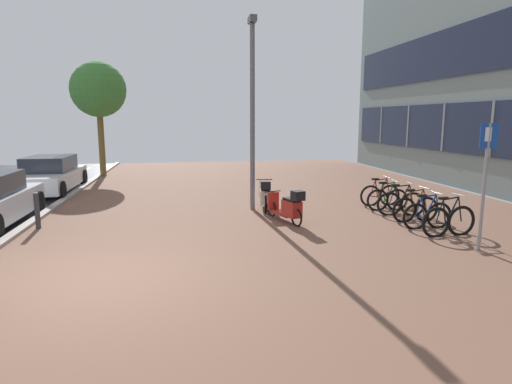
% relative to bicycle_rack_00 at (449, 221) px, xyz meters
% --- Properties ---
extents(ground, '(21.00, 40.00, 0.13)m').
position_rel_bicycle_rack_00_xyz_m(ground, '(-6.22, -1.71, -0.38)').
color(ground, black).
extents(bicycle_rack_00, '(1.42, 0.48, 1.01)m').
position_rel_bicycle_rack_00_xyz_m(bicycle_rack_00, '(0.00, 0.00, 0.00)').
color(bicycle_rack_00, black).
rests_on(bicycle_rack_00, ground).
extents(bicycle_rack_01, '(1.33, 0.48, 0.94)m').
position_rel_bicycle_rack_00_xyz_m(bicycle_rack_01, '(-0.10, 0.73, -0.02)').
color(bicycle_rack_01, black).
rests_on(bicycle_rack_01, ground).
extents(bicycle_rack_02, '(1.35, 0.48, 0.95)m').
position_rel_bicycle_rack_00_xyz_m(bicycle_rack_02, '(-0.01, 1.46, -0.02)').
color(bicycle_rack_02, black).
rests_on(bicycle_rack_02, ground).
extents(bicycle_rack_03, '(1.35, 0.48, 0.97)m').
position_rel_bicycle_rack_00_xyz_m(bicycle_rack_03, '(-0.04, 2.19, -0.01)').
color(bicycle_rack_03, black).
rests_on(bicycle_rack_03, ground).
extents(bicycle_rack_04, '(1.27, 0.48, 0.93)m').
position_rel_bicycle_rack_00_xyz_m(bicycle_rack_04, '(-0.09, 2.92, -0.03)').
color(bicycle_rack_04, black).
rests_on(bicycle_rack_04, ground).
extents(bicycle_rack_05, '(1.32, 0.48, 0.94)m').
position_rel_bicycle_rack_00_xyz_m(bicycle_rack_05, '(0.02, 3.65, -0.02)').
color(bicycle_rack_05, black).
rests_on(bicycle_rack_05, ground).
extents(scooter_near, '(0.83, 1.71, 0.94)m').
position_rel_bicycle_rack_00_xyz_m(scooter_near, '(-3.39, 1.87, 0.07)').
color(scooter_near, black).
rests_on(scooter_near, ground).
extents(scooter_mid, '(0.61, 1.84, 0.97)m').
position_rel_bicycle_rack_00_xyz_m(scooter_mid, '(-3.69, 3.59, 0.08)').
color(scooter_mid, black).
rests_on(scooter_mid, ground).
extents(parked_car_far, '(1.89, 4.40, 1.32)m').
position_rel_bicycle_rack_00_xyz_m(parked_car_far, '(-11.05, 8.14, 0.26)').
color(parked_car_far, silver).
rests_on(parked_car_far, ground).
extents(parking_sign, '(0.40, 0.07, 2.62)m').
position_rel_bicycle_rack_00_xyz_m(parking_sign, '(-0.01, -1.10, 1.26)').
color(parking_sign, gray).
rests_on(parking_sign, ground).
extents(lamp_post, '(0.20, 0.52, 5.55)m').
position_rel_bicycle_rack_00_xyz_m(lamp_post, '(-4.05, 3.70, 2.74)').
color(lamp_post, slate).
rests_on(lamp_post, ground).
extents(street_tree, '(2.52, 2.52, 5.29)m').
position_rel_bicycle_rack_00_xyz_m(street_tree, '(-9.87, 12.37, 3.63)').
color(street_tree, brown).
rests_on(street_tree, ground).
extents(bollard_far, '(0.12, 0.12, 0.90)m').
position_rel_bicycle_rack_00_xyz_m(bollard_far, '(-9.70, 2.33, 0.10)').
color(bollard_far, '#38383D').
rests_on(bollard_far, ground).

